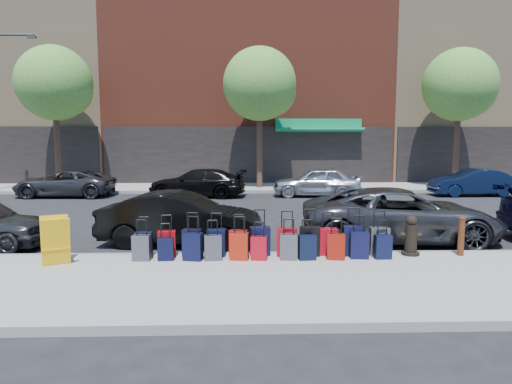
{
  "coord_description": "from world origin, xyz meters",
  "views": [
    {
      "loc": [
        -0.43,
        -14.54,
        2.7
      ],
      "look_at": [
        -0.03,
        -1.5,
        1.17
      ],
      "focal_mm": 32.0,
      "sensor_mm": 36.0,
      "label": 1
    }
  ],
  "objects_px": {
    "suitcase_front_5": "(260,241)",
    "car_far_2": "(317,182)",
    "fire_hydrant": "(411,237)",
    "car_far_3": "(472,182)",
    "bollard": "(461,236)",
    "display_rack": "(55,241)",
    "car_far_1": "(197,183)",
    "tree_left": "(57,85)",
    "tree_right": "(462,87)",
    "car_near_2": "(401,215)",
    "car_far_0": "(64,183)",
    "car_near_1": "(181,219)",
    "tree_center": "(262,86)"
  },
  "relations": [
    {
      "from": "tree_center",
      "to": "car_far_0",
      "type": "xyz_separation_m",
      "value": [
        -9.37,
        -2.6,
        -4.79
      ]
    },
    {
      "from": "car_far_1",
      "to": "car_far_3",
      "type": "distance_m",
      "value": 13.02
    },
    {
      "from": "display_rack",
      "to": "car_near_1",
      "type": "distance_m",
      "value": 3.19
    },
    {
      "from": "car_near_2",
      "to": "car_far_3",
      "type": "height_order",
      "value": "car_near_2"
    },
    {
      "from": "bollard",
      "to": "display_rack",
      "type": "xyz_separation_m",
      "value": [
        -8.62,
        -0.42,
        0.04
      ]
    },
    {
      "from": "suitcase_front_5",
      "to": "car_far_0",
      "type": "bearing_deg",
      "value": 115.97
    },
    {
      "from": "display_rack",
      "to": "car_far_3",
      "type": "distance_m",
      "value": 18.96
    },
    {
      "from": "car_far_2",
      "to": "car_far_0",
      "type": "bearing_deg",
      "value": -85.13
    },
    {
      "from": "car_near_1",
      "to": "car_far_1",
      "type": "relative_size",
      "value": 0.91
    },
    {
      "from": "tree_left",
      "to": "tree_right",
      "type": "height_order",
      "value": "same"
    },
    {
      "from": "tree_center",
      "to": "display_rack",
      "type": "bearing_deg",
      "value": -108.27
    },
    {
      "from": "car_near_1",
      "to": "car_far_3",
      "type": "distance_m",
      "value": 15.79
    },
    {
      "from": "tree_left",
      "to": "tree_center",
      "type": "relative_size",
      "value": 1.0
    },
    {
      "from": "tree_left",
      "to": "tree_center",
      "type": "distance_m",
      "value": 10.5
    },
    {
      "from": "fire_hydrant",
      "to": "bollard",
      "type": "bearing_deg",
      "value": 11.74
    },
    {
      "from": "display_rack",
      "to": "car_far_1",
      "type": "distance_m",
      "value": 12.08
    },
    {
      "from": "suitcase_front_5",
      "to": "car_far_0",
      "type": "height_order",
      "value": "car_far_0"
    },
    {
      "from": "car_near_1",
      "to": "car_far_1",
      "type": "distance_m",
      "value": 9.71
    },
    {
      "from": "bollard",
      "to": "car_far_3",
      "type": "height_order",
      "value": "car_far_3"
    },
    {
      "from": "tree_left",
      "to": "car_far_2",
      "type": "distance_m",
      "value": 14.07
    },
    {
      "from": "tree_left",
      "to": "bollard",
      "type": "relative_size",
      "value": 8.63
    },
    {
      "from": "tree_left",
      "to": "car_far_3",
      "type": "xyz_separation_m",
      "value": [
        20.35,
        -2.87,
        -4.77
      ]
    },
    {
      "from": "tree_right",
      "to": "tree_left",
      "type": "bearing_deg",
      "value": 180.0
    },
    {
      "from": "tree_center",
      "to": "car_far_1",
      "type": "distance_m",
      "value": 6.39
    },
    {
      "from": "car_near_1",
      "to": "car_far_1",
      "type": "height_order",
      "value": "car_near_1"
    },
    {
      "from": "display_rack",
      "to": "car_far_0",
      "type": "relative_size",
      "value": 0.21
    },
    {
      "from": "suitcase_front_5",
      "to": "car_far_2",
      "type": "relative_size",
      "value": 0.25
    },
    {
      "from": "tree_center",
      "to": "car_far_3",
      "type": "bearing_deg",
      "value": -16.26
    },
    {
      "from": "car_far_3",
      "to": "suitcase_front_5",
      "type": "bearing_deg",
      "value": -42.85
    },
    {
      "from": "tree_right",
      "to": "car_near_1",
      "type": "distance_m",
      "value": 18.77
    },
    {
      "from": "tree_left",
      "to": "bollard",
      "type": "bearing_deg",
      "value": -45.32
    },
    {
      "from": "tree_center",
      "to": "car_far_1",
      "type": "height_order",
      "value": "tree_center"
    },
    {
      "from": "tree_center",
      "to": "car_far_0",
      "type": "height_order",
      "value": "tree_center"
    },
    {
      "from": "tree_left",
      "to": "car_near_1",
      "type": "distance_m",
      "value": 15.55
    },
    {
      "from": "car_far_2",
      "to": "car_near_2",
      "type": "bearing_deg",
      "value": 10.42
    },
    {
      "from": "fire_hydrant",
      "to": "car_far_3",
      "type": "relative_size",
      "value": 0.22
    },
    {
      "from": "fire_hydrant",
      "to": "car_near_2",
      "type": "distance_m",
      "value": 2.02
    },
    {
      "from": "tree_left",
      "to": "car_far_1",
      "type": "relative_size",
      "value": 1.62
    },
    {
      "from": "tree_left",
      "to": "car_near_2",
      "type": "bearing_deg",
      "value": -42.25
    },
    {
      "from": "car_far_2",
      "to": "fire_hydrant",
      "type": "bearing_deg",
      "value": 7.49
    },
    {
      "from": "suitcase_front_5",
      "to": "display_rack",
      "type": "relative_size",
      "value": 1.05
    },
    {
      "from": "car_near_1",
      "to": "car_near_2",
      "type": "distance_m",
      "value": 5.72
    },
    {
      "from": "car_far_0",
      "to": "tree_left",
      "type": "bearing_deg",
      "value": -154.59
    },
    {
      "from": "fire_hydrant",
      "to": "car_far_1",
      "type": "bearing_deg",
      "value": 133.05
    },
    {
      "from": "bollard",
      "to": "car_far_2",
      "type": "bearing_deg",
      "value": 96.46
    },
    {
      "from": "tree_right",
      "to": "car_far_2",
      "type": "xyz_separation_m",
      "value": [
        -8.07,
        -2.91,
        -4.72
      ]
    },
    {
      "from": "tree_right",
      "to": "bollard",
      "type": "xyz_separation_m",
      "value": [
        -6.77,
        -14.39,
        -4.83
      ]
    },
    {
      "from": "bollard",
      "to": "display_rack",
      "type": "distance_m",
      "value": 8.63
    },
    {
      "from": "car_far_1",
      "to": "bollard",
      "type": "bearing_deg",
      "value": 37.52
    },
    {
      "from": "car_far_3",
      "to": "car_far_1",
      "type": "bearing_deg",
      "value": -90.19
    }
  ]
}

